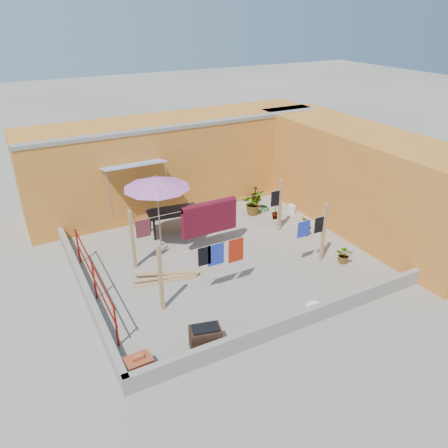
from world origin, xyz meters
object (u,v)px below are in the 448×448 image
(outdoor_table, at_px, (173,213))
(brazier, at_px, (205,338))
(white_basin, at_px, (315,307))
(plant_back_a, at_px, (253,203))
(water_jug_b, at_px, (291,208))
(green_hose, at_px, (262,208))
(water_jug_a, at_px, (293,210))
(patio_umbrella, at_px, (157,183))
(brick_stack, at_px, (139,366))

(outdoor_table, distance_m, brazier, 5.73)
(white_basin, distance_m, plant_back_a, 5.72)
(plant_back_a, bearing_deg, water_jug_b, -22.24)
(white_basin, distance_m, green_hose, 6.03)
(outdoor_table, height_order, white_basin, outdoor_table)
(water_jug_a, xyz_separation_m, green_hose, (-0.80, 0.82, -0.10))
(water_jug_b, bearing_deg, patio_umbrella, -177.62)
(water_jug_a, bearing_deg, brazier, -140.54)
(outdoor_table, xyz_separation_m, plant_back_a, (3.05, -0.01, -0.28))
(brazier, height_order, water_jug_a, brazier)
(water_jug_a, bearing_deg, plant_back_a, 153.57)
(brazier, xyz_separation_m, plant_back_a, (4.57, 5.50, 0.13))
(water_jug_a, height_order, water_jug_b, water_jug_b)
(outdoor_table, xyz_separation_m, water_jug_a, (4.37, -0.67, -0.57))
(outdoor_table, bearing_deg, white_basin, -74.65)
(patio_umbrella, height_order, water_jug_a, patio_umbrella)
(patio_umbrella, xyz_separation_m, outdoor_table, (0.76, 0.76, -1.43))
(green_hose, bearing_deg, white_basin, -109.88)
(brick_stack, distance_m, plant_back_a, 8.20)
(patio_umbrella, distance_m, water_jug_b, 5.50)
(brazier, bearing_deg, water_jug_b, 40.12)
(brazier, relative_size, plant_back_a, 0.89)
(green_hose, distance_m, plant_back_a, 0.66)
(brazier, relative_size, water_jug_b, 2.27)
(brick_stack, bearing_deg, outdoor_table, 61.15)
(brick_stack, relative_size, water_jug_a, 1.72)
(water_jug_a, xyz_separation_m, plant_back_a, (-1.31, 0.65, 0.29))
(brazier, bearing_deg, water_jug_a, 39.46)
(patio_umbrella, xyz_separation_m, water_jug_a, (5.12, 0.10, -2.00))
(white_basin, bearing_deg, water_jug_b, 60.09)
(brick_stack, xyz_separation_m, brazier, (1.51, -0.00, 0.09))
(outdoor_table, height_order, water_jug_a, outdoor_table)
(water_jug_a, height_order, green_hose, water_jug_a)
(white_basin, xyz_separation_m, plant_back_a, (1.54, 5.50, 0.38))
(brick_stack, relative_size, water_jug_b, 1.65)
(patio_umbrella, xyz_separation_m, brazier, (-0.76, -4.75, -1.85))
(brazier, distance_m, water_jug_a, 7.62)
(brick_stack, height_order, water_jug_b, brick_stack)
(brazier, relative_size, green_hose, 1.33)
(white_basin, bearing_deg, outdoor_table, 105.35)
(water_jug_a, height_order, plant_back_a, plant_back_a)
(patio_umbrella, distance_m, outdoor_table, 1.79)
(outdoor_table, xyz_separation_m, white_basin, (1.51, -5.51, -0.67))
(water_jug_a, bearing_deg, outdoor_table, 171.34)
(brick_stack, distance_m, white_basin, 4.55)
(brick_stack, xyz_separation_m, water_jug_a, (7.40, 4.84, -0.06))
(outdoor_table, distance_m, brick_stack, 6.31)
(brick_stack, distance_m, water_jug_b, 8.91)
(patio_umbrella, bearing_deg, white_basin, -64.43)
(outdoor_table, bearing_deg, patio_umbrella, -134.86)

